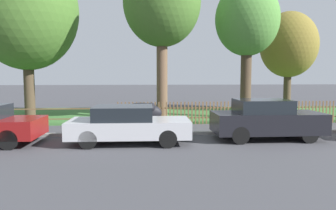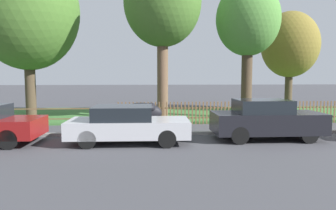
# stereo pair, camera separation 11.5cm
# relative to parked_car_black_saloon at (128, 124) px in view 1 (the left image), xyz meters

# --- Properties ---
(ground_plane) EXTENTS (120.00, 120.00, 0.00)m
(ground_plane) POSITION_rel_parked_car_black_saloon_xyz_m (6.24, 1.35, -0.66)
(ground_plane) COLOR #424247
(kerb_stone) EXTENTS (37.13, 0.20, 0.12)m
(kerb_stone) POSITION_rel_parked_car_black_saloon_xyz_m (6.24, 1.45, -0.60)
(kerb_stone) COLOR gray
(kerb_stone) RESTS_ON ground
(grass_strip) EXTENTS (37.13, 8.00, 0.01)m
(grass_strip) POSITION_rel_parked_car_black_saloon_xyz_m (6.24, 8.13, -0.66)
(grass_strip) COLOR #3D7033
(grass_strip) RESTS_ON ground
(park_fence) EXTENTS (37.13, 0.05, 1.08)m
(park_fence) POSITION_rel_parked_car_black_saloon_xyz_m (6.24, 4.14, -0.12)
(park_fence) COLOR brown
(park_fence) RESTS_ON ground
(parked_car_black_saloon) EXTENTS (4.15, 1.87, 1.30)m
(parked_car_black_saloon) POSITION_rel_parked_car_black_saloon_xyz_m (0.00, 0.00, 0.00)
(parked_car_black_saloon) COLOR #BCBCC1
(parked_car_black_saloon) RESTS_ON ground
(parked_car_navy_estate) EXTENTS (3.94, 1.71, 1.47)m
(parked_car_navy_estate) POSITION_rel_parked_car_black_saloon_xyz_m (5.00, 0.32, 0.08)
(parked_car_navy_estate) COLOR black
(parked_car_navy_estate) RESTS_ON ground
(covered_motorcycle) EXTENTS (1.96, 0.79, 1.13)m
(covered_motorcycle) POSITION_rel_parked_car_black_saloon_xyz_m (0.46, 3.15, 0.02)
(covered_motorcycle) COLOR black
(covered_motorcycle) RESTS_ON ground
(tree_nearest_kerb) EXTENTS (5.48, 5.48, 8.90)m
(tree_nearest_kerb) POSITION_rel_parked_car_black_saloon_xyz_m (-5.71, 7.12, 5.06)
(tree_nearest_kerb) COLOR #473828
(tree_nearest_kerb) RESTS_ON ground
(tree_behind_motorcycle) EXTENTS (3.94, 3.94, 8.29)m
(tree_behind_motorcycle) POSITION_rel_parked_car_black_saloon_xyz_m (1.48, 5.70, 5.28)
(tree_behind_motorcycle) COLOR brown
(tree_behind_motorcycle) RESTS_ON ground
(tree_mid_park) EXTENTS (3.38, 3.38, 7.23)m
(tree_mid_park) POSITION_rel_parked_car_black_saloon_xyz_m (6.03, 6.11, 4.53)
(tree_mid_park) COLOR #473828
(tree_mid_park) RESTS_ON ground
(tree_far_left) EXTENTS (3.55, 3.55, 6.26)m
(tree_far_left) POSITION_rel_parked_car_black_saloon_xyz_m (9.58, 8.88, 3.52)
(tree_far_left) COLOR #473828
(tree_far_left) RESTS_ON ground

